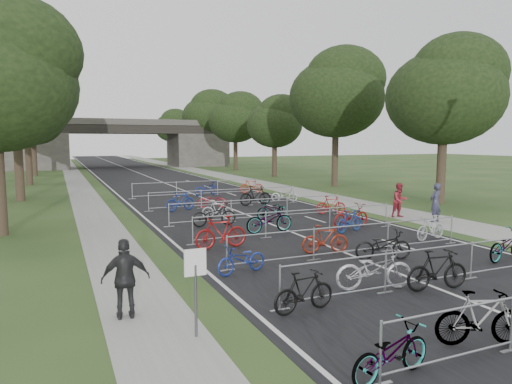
# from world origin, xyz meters

# --- Properties ---
(road) EXTENTS (11.00, 140.00, 0.01)m
(road) POSITION_xyz_m (0.00, 50.00, 0.01)
(road) COLOR black
(road) RESTS_ON ground
(sidewalk_right) EXTENTS (3.00, 140.00, 0.01)m
(sidewalk_right) POSITION_xyz_m (8.00, 50.00, 0.01)
(sidewalk_right) COLOR gray
(sidewalk_right) RESTS_ON ground
(sidewalk_left) EXTENTS (2.00, 140.00, 0.01)m
(sidewalk_left) POSITION_xyz_m (-7.50, 50.00, 0.01)
(sidewalk_left) COLOR gray
(sidewalk_left) RESTS_ON ground
(lane_markings) EXTENTS (0.12, 140.00, 0.00)m
(lane_markings) POSITION_xyz_m (0.00, 50.00, 0.00)
(lane_markings) COLOR silver
(lane_markings) RESTS_ON ground
(overpass_bridge) EXTENTS (31.00, 8.00, 7.05)m
(overpass_bridge) POSITION_xyz_m (0.00, 65.00, 3.53)
(overpass_bridge) COLOR #413E3A
(overpass_bridge) RESTS_ON ground
(park_sign) EXTENTS (0.45, 0.06, 1.83)m
(park_sign) POSITION_xyz_m (-6.80, 3.00, 1.27)
(park_sign) COLOR #4C4C51
(park_sign) RESTS_ON ground
(tree_right_0) EXTENTS (7.17, 7.17, 10.93)m
(tree_right_0) POSITION_xyz_m (13.11, 15.93, 6.92)
(tree_right_0) COLOR #33261C
(tree_right_0) RESTS_ON ground
(tree_left_1) EXTENTS (7.56, 7.56, 11.53)m
(tree_left_1) POSITION_xyz_m (-11.39, 27.93, 7.30)
(tree_left_1) COLOR #33261C
(tree_left_1) RESTS_ON ground
(tree_right_1) EXTENTS (8.18, 8.18, 12.47)m
(tree_right_1) POSITION_xyz_m (13.11, 27.93, 7.90)
(tree_right_1) COLOR #33261C
(tree_right_1) RESTS_ON ground
(tree_left_2) EXTENTS (8.40, 8.40, 12.81)m
(tree_left_2) POSITION_xyz_m (-11.39, 39.93, 8.12)
(tree_left_2) COLOR #33261C
(tree_left_2) RESTS_ON ground
(tree_right_2) EXTENTS (6.16, 6.16, 9.39)m
(tree_right_2) POSITION_xyz_m (13.11, 39.93, 5.95)
(tree_right_2) COLOR #33261C
(tree_right_2) RESTS_ON ground
(tree_left_3) EXTENTS (6.72, 6.72, 10.25)m
(tree_left_3) POSITION_xyz_m (-11.39, 51.93, 6.49)
(tree_left_3) COLOR #33261C
(tree_left_3) RESTS_ON ground
(tree_right_3) EXTENTS (7.17, 7.17, 10.93)m
(tree_right_3) POSITION_xyz_m (13.11, 51.93, 6.92)
(tree_right_3) COLOR #33261C
(tree_right_3) RESTS_ON ground
(tree_left_4) EXTENTS (7.56, 7.56, 11.53)m
(tree_left_4) POSITION_xyz_m (-11.39, 63.93, 7.30)
(tree_left_4) COLOR #33261C
(tree_left_4) RESTS_ON ground
(tree_right_4) EXTENTS (8.18, 8.18, 12.47)m
(tree_right_4) POSITION_xyz_m (13.11, 63.93, 7.90)
(tree_right_4) COLOR #33261C
(tree_right_4) RESTS_ON ground
(tree_left_5) EXTENTS (8.40, 8.40, 12.81)m
(tree_left_5) POSITION_xyz_m (-11.39, 75.93, 8.12)
(tree_left_5) COLOR #33261C
(tree_left_5) RESTS_ON ground
(tree_right_5) EXTENTS (6.16, 6.16, 9.39)m
(tree_right_5) POSITION_xyz_m (13.11, 75.93, 5.95)
(tree_right_5) COLOR #33261C
(tree_right_5) RESTS_ON ground
(tree_left_6) EXTENTS (6.72, 6.72, 10.25)m
(tree_left_6) POSITION_xyz_m (-11.39, 87.93, 6.49)
(tree_left_6) COLOR #33261C
(tree_left_6) RESTS_ON ground
(tree_right_6) EXTENTS (7.17, 7.17, 10.93)m
(tree_right_6) POSITION_xyz_m (13.11, 87.93, 6.92)
(tree_right_6) COLOR #33261C
(tree_right_6) RESTS_ON ground
(barrier_row_1) EXTENTS (9.70, 0.08, 1.10)m
(barrier_row_1) POSITION_xyz_m (0.00, 3.60, 0.55)
(barrier_row_1) COLOR #9DA0A5
(barrier_row_1) RESTS_ON ground
(barrier_row_2) EXTENTS (9.70, 0.08, 1.10)m
(barrier_row_2) POSITION_xyz_m (0.00, 7.20, 0.55)
(barrier_row_2) COLOR #9DA0A5
(barrier_row_2) RESTS_ON ground
(barrier_row_3) EXTENTS (9.70, 0.08, 1.10)m
(barrier_row_3) POSITION_xyz_m (0.00, 11.00, 0.55)
(barrier_row_3) COLOR #9DA0A5
(barrier_row_3) RESTS_ON ground
(barrier_row_4) EXTENTS (9.70, 0.08, 1.10)m
(barrier_row_4) POSITION_xyz_m (0.00, 15.00, 0.55)
(barrier_row_4) COLOR #9DA0A5
(barrier_row_4) RESTS_ON ground
(barrier_row_5) EXTENTS (9.70, 0.08, 1.10)m
(barrier_row_5) POSITION_xyz_m (0.00, 20.00, 0.55)
(barrier_row_5) COLOR #9DA0A5
(barrier_row_5) RESTS_ON ground
(barrier_row_6) EXTENTS (9.70, 0.08, 1.10)m
(barrier_row_6) POSITION_xyz_m (0.00, 26.00, 0.55)
(barrier_row_6) COLOR #9DA0A5
(barrier_row_6) RESTS_ON ground
(bike_0) EXTENTS (1.83, 0.87, 0.93)m
(bike_0) POSITION_xyz_m (-4.30, 0.11, 0.46)
(bike_0) COLOR #9DA0A5
(bike_0) RESTS_ON ground
(bike_1) EXTENTS (1.89, 1.14, 1.10)m
(bike_1) POSITION_xyz_m (-1.86, 0.40, 0.55)
(bike_1) COLOR #9DA0A5
(bike_1) RESTS_ON ground
(bike_4) EXTENTS (1.67, 0.62, 0.98)m
(bike_4) POSITION_xyz_m (-4.14, 3.28, 0.49)
(bike_4) COLOR black
(bike_4) RESTS_ON ground
(bike_5) EXTENTS (2.24, 1.24, 1.11)m
(bike_5) POSITION_xyz_m (-1.62, 3.96, 0.56)
(bike_5) COLOR #AAA9B1
(bike_5) RESTS_ON ground
(bike_6) EXTENTS (1.89, 0.78, 1.10)m
(bike_6) POSITION_xyz_m (-0.13, 3.22, 0.55)
(bike_6) COLOR black
(bike_6) RESTS_ON ground
(bike_7) EXTENTS (2.06, 1.01, 1.03)m
(bike_7) POSITION_xyz_m (4.30, 4.62, 0.52)
(bike_7) COLOR #9DA0A5
(bike_7) RESTS_ON ground
(bike_8) EXTENTS (1.75, 0.92, 0.88)m
(bike_8) POSITION_xyz_m (-4.30, 6.73, 0.44)
(bike_8) COLOR navy
(bike_8) RESTS_ON ground
(bike_9) EXTENTS (1.76, 0.84, 1.02)m
(bike_9) POSITION_xyz_m (-0.70, 7.83, 0.51)
(bike_9) COLOR maroon
(bike_9) RESTS_ON ground
(bike_10) EXTENTS (2.02, 1.19, 1.00)m
(bike_10) POSITION_xyz_m (0.58, 6.29, 0.50)
(bike_10) COLOR black
(bike_10) RESTS_ON ground
(bike_11) EXTENTS (1.71, 0.74, 1.00)m
(bike_11) POSITION_xyz_m (4.30, 7.95, 0.50)
(bike_11) COLOR #AFB0B7
(bike_11) RESTS_ON ground
(bike_12) EXTENTS (2.05, 0.68, 1.21)m
(bike_12) POSITION_xyz_m (-3.82, 9.97, 0.61)
(bike_12) COLOR maroon
(bike_12) RESTS_ON ground
(bike_13) EXTENTS (2.17, 0.80, 1.13)m
(bike_13) POSITION_xyz_m (-0.93, 11.94, 0.56)
(bike_13) COLOR #9DA0A5
(bike_13) RESTS_ON ground
(bike_14) EXTENTS (1.71, 0.91, 0.99)m
(bike_14) POSITION_xyz_m (2.30, 10.61, 0.49)
(bike_14) COLOR navy
(bike_14) RESTS_ON ground
(bike_15) EXTENTS (2.16, 1.06, 1.09)m
(bike_15) POSITION_xyz_m (2.93, 11.40, 0.54)
(bike_15) COLOR maroon
(bike_15) RESTS_ON ground
(bike_16) EXTENTS (2.12, 0.81, 1.10)m
(bike_16) POSITION_xyz_m (-2.64, 14.30, 0.55)
(bike_16) COLOR black
(bike_16) RESTS_ON ground
(bike_17) EXTENTS (1.64, 1.18, 0.97)m
(bike_17) POSITION_xyz_m (-1.88, 16.04, 0.49)
(bike_17) COLOR silver
(bike_17) RESTS_ON ground
(bike_18) EXTENTS (1.90, 0.89, 0.96)m
(bike_18) POSITION_xyz_m (0.70, 14.97, 0.48)
(bike_18) COLOR #9DA0A5
(bike_18) RESTS_ON ground
(bike_19) EXTENTS (1.69, 0.92, 0.98)m
(bike_19) POSITION_xyz_m (4.30, 15.16, 0.49)
(bike_19) COLOR maroon
(bike_19) RESTS_ON ground
(bike_20) EXTENTS (1.91, 1.06, 1.11)m
(bike_20) POSITION_xyz_m (-2.89, 19.53, 0.55)
(bike_20) COLOR navy
(bike_20) RESTS_ON ground
(bike_21) EXTENTS (1.79, 1.13, 0.89)m
(bike_21) POSITION_xyz_m (-0.89, 19.93, 0.44)
(bike_21) COLOR maroon
(bike_21) RESTS_ON ground
(bike_22) EXTENTS (2.05, 0.69, 1.21)m
(bike_22) POSITION_xyz_m (1.85, 19.79, 0.61)
(bike_22) COLOR black
(bike_22) RESTS_ON ground
(bike_23) EXTENTS (1.81, 1.14, 0.90)m
(bike_23) POSITION_xyz_m (4.30, 20.66, 0.45)
(bike_23) COLOR #B2B3BA
(bike_23) RESTS_ON ground
(bike_26) EXTENTS (2.14, 1.23, 1.06)m
(bike_26) POSITION_xyz_m (0.63, 25.82, 0.53)
(bike_26) COLOR navy
(bike_26) RESTS_ON ground
(bike_27) EXTENTS (1.85, 0.94, 1.07)m
(bike_27) POSITION_xyz_m (4.30, 26.13, 0.54)
(bike_27) COLOR #9F2917
(bike_27) RESTS_ON ground
(pedestrian_a) EXTENTS (0.77, 0.59, 1.91)m
(pedestrian_a) POSITION_xyz_m (7.61, 11.03, 0.95)
(pedestrian_a) COLOR #2E2E45
(pedestrian_a) RESTS_ON ground
(pedestrian_b) EXTENTS (0.90, 0.71, 1.78)m
(pedestrian_b) POSITION_xyz_m (6.95, 12.80, 0.89)
(pedestrian_b) COLOR maroon
(pedestrian_b) RESTS_ON ground
(pedestrian_c) EXTENTS (1.09, 0.53, 1.80)m
(pedestrian_c) POSITION_xyz_m (-7.95, 4.57, 0.90)
(pedestrian_c) COLOR #242426
(pedestrian_c) RESTS_ON ground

